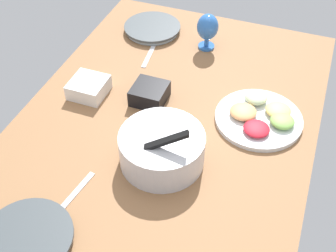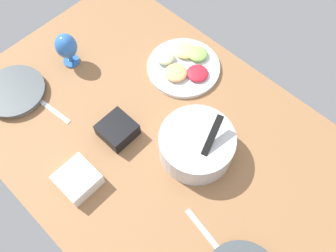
{
  "view_description": "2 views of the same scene",
  "coord_description": "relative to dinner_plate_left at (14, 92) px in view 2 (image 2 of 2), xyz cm",
  "views": [
    {
      "loc": [
        102.29,
        40.19,
        109.11
      ],
      "look_at": [
        4.27,
        3.78,
        6.53
      ],
      "focal_mm": 47.06,
      "sensor_mm": 36.0,
      "label": 1
    },
    {
      "loc": [
        44.54,
        -41.92,
        121.59
      ],
      "look_at": [
        1.29,
        3.34,
        6.53
      ],
      "focal_mm": 37.74,
      "sensor_mm": 36.0,
      "label": 2
    }
  ],
  "objects": [
    {
      "name": "dinner_plate_left",
      "position": [
        0.0,
        0.0,
        0.0
      ],
      "size": [
        25.42,
        25.42,
        2.86
      ],
      "color": "silver",
      "rests_on": "ground_plane"
    },
    {
      "name": "mixing_bowl",
      "position": [
        71.0,
        31.81,
        4.59
      ],
      "size": [
        27.5,
        27.5,
        18.22
      ],
      "color": "silver",
      "rests_on": "ground_plane"
    },
    {
      "name": "fork_by_left_plate",
      "position": [
        17.81,
        5.69,
        -1.18
      ],
      "size": [
        18.09,
        3.71,
        0.6
      ],
      "primitive_type": "cube",
      "rotation": [
        0.0,
        0.0,
        0.11
      ],
      "color": "silver",
      "rests_on": "ground_plane"
    },
    {
      "name": "ground_plane",
      "position": [
        57.18,
        26.59,
        -3.48
      ],
      "size": [
        160.0,
        104.0,
        4.0
      ],
      "primitive_type": "cube",
      "color": "#8C603D"
    },
    {
      "name": "hurricane_glass_blue",
      "position": [
        3.68,
        26.44,
        8.1
      ],
      "size": [
        9.05,
        9.05,
        15.8
      ],
      "color": "#2F68B9",
      "rests_on": "ground_plane"
    },
    {
      "name": "fruit_platter",
      "position": [
        40.93,
        57.77,
        0.33
      ],
      "size": [
        31.19,
        31.19,
        5.36
      ],
      "color": "silver",
      "rests_on": "ground_plane"
    },
    {
      "name": "square_bowl_white",
      "position": [
        48.96,
        -6.32,
        1.85
      ],
      "size": [
        13.19,
        13.19,
        5.99
      ],
      "color": "white",
      "rests_on": "ground_plane"
    },
    {
      "name": "square_bowl_black",
      "position": [
        44.47,
        16.74,
        2.06
      ],
      "size": [
        12.45,
        12.45,
        6.37
      ],
      "color": "black",
      "rests_on": "ground_plane"
    },
    {
      "name": "fork_by_right_plate",
      "position": [
        92.7,
        11.63,
        -1.18
      ],
      "size": [
        18.06,
        4.55,
        0.6
      ],
      "primitive_type": "cube",
      "rotation": [
        0.0,
        0.0,
        -0.15
      ],
      "color": "silver",
      "rests_on": "ground_plane"
    }
  ]
}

